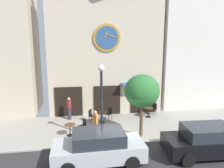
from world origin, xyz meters
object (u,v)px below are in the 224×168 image
object	(u,v)px
street_tree	(142,91)
cafe_table_rightmost	(148,110)
parked_car_black	(207,141)
cafe_chair_near_tree	(144,107)
street_lamp	(102,104)
cafe_chair_under_awning	(83,125)
cafe_chair_curbside	(91,115)
pedestrian_orange	(95,124)
parked_car_silver	(99,147)
cafe_chair_corner	(154,108)
pedestrian_maroon	(69,108)
cafe_chair_by_entrance	(109,113)
cafe_table_center	(70,128)
cafe_table_near_curb	(102,115)

from	to	relation	value
street_tree	cafe_table_rightmost	xyz separation A→B (m)	(1.50, 3.15, -2.27)
parked_car_black	cafe_table_rightmost	bearing A→B (deg)	101.68
street_tree	cafe_chair_near_tree	distance (m)	4.83
street_lamp	cafe_table_rightmost	distance (m)	5.49
cafe_chair_under_awning	street_tree	bearing A→B (deg)	-16.59
cafe_chair_curbside	pedestrian_orange	distance (m)	2.62
pedestrian_orange	street_tree	bearing A→B (deg)	-5.25
cafe_chair_under_awning	cafe_chair_curbside	distance (m)	1.91
parked_car_silver	cafe_chair_curbside	bearing A→B (deg)	90.85
cafe_table_rightmost	cafe_chair_near_tree	size ratio (longest dim) A/B	0.83
cafe_table_rightmost	cafe_chair_corner	size ratio (longest dim) A/B	0.83
pedestrian_maroon	parked_car_black	world-z (taller)	pedestrian_maroon
cafe_chair_curbside	cafe_chair_by_entrance	bearing A→B (deg)	10.88
cafe_table_rightmost	parked_car_silver	size ratio (longest dim) A/B	0.17
cafe_table_rightmost	pedestrian_orange	world-z (taller)	pedestrian_orange
cafe_table_center	cafe_chair_curbside	size ratio (longest dim) A/B	0.80
cafe_chair_curbside	cafe_chair_under_awning	bearing A→B (deg)	-108.33
street_tree	cafe_table_center	size ratio (longest dim) A/B	5.29
parked_car_black	cafe_chair_by_entrance	bearing A→B (deg)	126.43
cafe_table_center	parked_car_black	xyz separation A→B (m)	(6.96, -3.31, 0.26)
cafe_table_near_curb	cafe_chair_under_awning	bearing A→B (deg)	-131.00
cafe_chair_by_entrance	parked_car_silver	size ratio (longest dim) A/B	0.21
cafe_chair_by_entrance	pedestrian_maroon	size ratio (longest dim) A/B	0.54
cafe_table_center	cafe_chair_by_entrance	world-z (taller)	cafe_chair_by_entrance
parked_car_silver	cafe_chair_corner	bearing A→B (deg)	51.17
cafe_chair_near_tree	pedestrian_orange	bearing A→B (deg)	-138.18
cafe_table_rightmost	cafe_chair_near_tree	bearing A→B (deg)	93.54
street_lamp	cafe_chair_corner	distance (m)	6.26
cafe_chair_by_entrance	pedestrian_orange	bearing A→B (deg)	-113.29
street_lamp	cafe_table_rightmost	world-z (taller)	street_lamp
cafe_chair_by_entrance	cafe_table_near_curb	bearing A→B (deg)	-138.86
parked_car_black	pedestrian_orange	bearing A→B (deg)	152.27
cafe_table_near_curb	cafe_chair_near_tree	xyz separation A→B (m)	(3.56, 1.43, -0.02)
street_lamp	parked_car_black	size ratio (longest dim) A/B	1.01
cafe_chair_near_tree	pedestrian_orange	distance (m)	5.64
cafe_table_rightmost	cafe_chair_under_awning	world-z (taller)	cafe_chair_under_awning
pedestrian_maroon	parked_car_silver	world-z (taller)	pedestrian_maroon
parked_car_black	cafe_table_center	bearing A→B (deg)	154.60
cafe_chair_by_entrance	pedestrian_maroon	world-z (taller)	pedestrian_maroon
cafe_table_near_curb	street_tree	bearing A→B (deg)	-50.65
street_tree	pedestrian_orange	xyz separation A→B (m)	(-2.75, 0.25, -1.95)
street_lamp	cafe_table_center	distance (m)	2.74
cafe_table_near_curb	pedestrian_orange	world-z (taller)	pedestrian_orange
cafe_table_rightmost	cafe_chair_near_tree	xyz separation A→B (m)	(-0.05, 0.86, -0.00)
cafe_chair_under_awning	parked_car_silver	xyz separation A→B (m)	(0.68, -3.48, 0.23)
cafe_chair_by_entrance	pedestrian_maroon	xyz separation A→B (m)	(-2.92, 0.45, 0.33)
cafe_chair_by_entrance	pedestrian_orange	size ratio (longest dim) A/B	0.54
cafe_chair_curbside	pedestrian_maroon	size ratio (longest dim) A/B	0.54
cafe_chair_under_awning	pedestrian_orange	world-z (taller)	pedestrian_orange
cafe_table_center	street_tree	bearing A→B (deg)	-9.29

